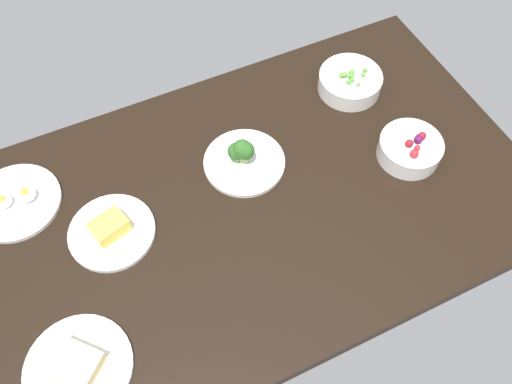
% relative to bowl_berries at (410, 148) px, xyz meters
% --- Properties ---
extents(dining_table, '(1.33, 0.81, 0.04)m').
position_rel_bowl_berries_xyz_m(dining_table, '(0.40, -0.05, -0.05)').
color(dining_table, black).
rests_on(dining_table, ground).
extents(bowl_berries, '(0.16, 0.16, 0.07)m').
position_rel_bowl_berries_xyz_m(bowl_berries, '(0.00, 0.00, 0.00)').
color(bowl_berries, white).
rests_on(bowl_berries, dining_table).
extents(plate_broccoli, '(0.20, 0.20, 0.08)m').
position_rel_bowl_berries_xyz_m(plate_broccoli, '(0.38, -0.15, -0.01)').
color(plate_broccoli, white).
rests_on(plate_broccoli, dining_table).
extents(plate_cheese, '(0.20, 0.20, 0.05)m').
position_rel_bowl_berries_xyz_m(plate_cheese, '(0.74, -0.10, -0.02)').
color(plate_cheese, white).
rests_on(plate_cheese, dining_table).
extents(plate_sandwich, '(0.22, 0.22, 0.04)m').
position_rel_bowl_berries_xyz_m(plate_sandwich, '(0.89, 0.16, -0.02)').
color(plate_sandwich, white).
rests_on(plate_sandwich, dining_table).
extents(bowl_peas, '(0.17, 0.17, 0.07)m').
position_rel_bowl_berries_xyz_m(bowl_peas, '(0.02, -0.26, -0.00)').
color(bowl_peas, white).
rests_on(bowl_peas, dining_table).
extents(plate_eggs, '(0.22, 0.22, 0.04)m').
position_rel_bowl_berries_xyz_m(plate_eggs, '(0.92, -0.28, -0.02)').
color(plate_eggs, white).
rests_on(plate_eggs, dining_table).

